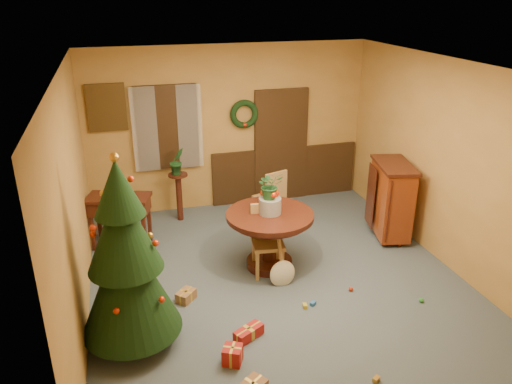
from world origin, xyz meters
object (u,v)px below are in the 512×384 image
object	(u,v)px
christmas_tree	(126,260)
dining_table	(270,230)
writing_desk	(119,209)
chair_near	(267,237)
sideboard	(391,198)

from	to	relation	value
christmas_tree	dining_table	bearing A→B (deg)	30.66
dining_table	writing_desk	bearing A→B (deg)	148.57
chair_near	dining_table	bearing A→B (deg)	51.57
chair_near	writing_desk	distance (m)	2.36
dining_table	sideboard	xyz separation A→B (m)	(2.14, 0.39, 0.07)
chair_near	writing_desk	xyz separation A→B (m)	(-1.96, 1.32, 0.10)
christmas_tree	writing_desk	xyz separation A→B (m)	(-0.04, 2.41, -0.45)
writing_desk	sideboard	bearing A→B (deg)	-11.44
chair_near	christmas_tree	size ratio (longest dim) A/B	0.43
chair_near	sideboard	size ratio (longest dim) A/B	0.80
christmas_tree	writing_desk	bearing A→B (deg)	90.95
chair_near	sideboard	world-z (taller)	sideboard
chair_near	writing_desk	bearing A→B (deg)	146.06
writing_desk	chair_near	bearing A→B (deg)	-33.94
chair_near	sideboard	xyz separation A→B (m)	(2.21, 0.47, 0.13)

